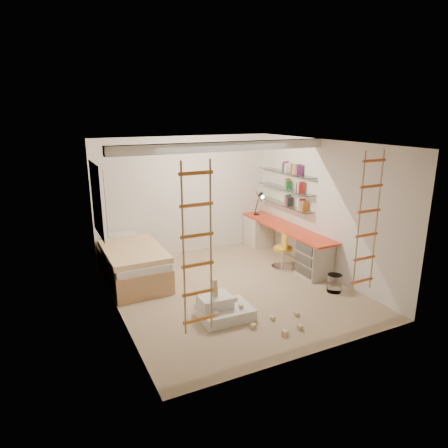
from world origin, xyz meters
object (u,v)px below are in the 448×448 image
play_platform (222,309)px  bed (132,263)px  swivel_chair (283,256)px  desk (284,241)px

play_platform → bed: bearing=113.4°
bed → play_platform: size_ratio=2.44×
swivel_chair → play_platform: 2.37m
swivel_chair → bed: bearing=164.8°
desk → play_platform: size_ratio=3.41×
desk → play_platform: desk is taller
desk → swivel_chair: (-0.32, -0.42, -0.13)m
desk → bed: bearing=173.5°
desk → bed: desk is taller
bed → swivel_chair: size_ratio=2.74×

